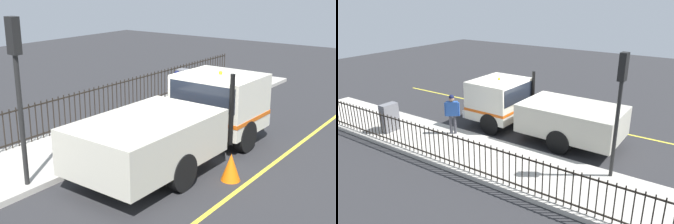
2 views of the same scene
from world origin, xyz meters
TOP-DOWN VIEW (x-y plane):
  - ground_plane at (0.00, 0.00)m, footprint 47.41×47.41m
  - sidewalk_slab at (2.93, 0.00)m, footprint 2.90×21.55m
  - lane_marking at (-2.41, 0.00)m, footprint 0.12×19.40m
  - work_truck at (-0.18, 0.51)m, footprint 2.57×6.86m
  - worker_standing at (2.05, -2.00)m, footprint 0.47×0.53m
  - iron_fence at (4.18, -0.00)m, footprint 0.04×18.35m
  - traffic_light_near at (1.79, 4.71)m, footprint 0.31×0.23m
  - utility_cabinet at (3.34, -4.49)m, footprint 0.75×0.39m
  - traffic_cone at (-1.97, 1.24)m, footprint 0.51×0.51m

SIDE VIEW (x-z plane):
  - ground_plane at x=0.00m, z-range 0.00..0.00m
  - lane_marking at x=-2.41m, z-range 0.00..0.01m
  - sidewalk_slab at x=2.93m, z-range 0.00..0.16m
  - traffic_cone at x=-1.97m, z-range 0.00..0.73m
  - utility_cabinet at x=3.34m, z-range 0.16..1.38m
  - iron_fence at x=4.18m, z-range 0.17..1.38m
  - work_truck at x=-0.18m, z-range -0.04..2.47m
  - worker_standing at x=2.05m, z-range 0.35..2.09m
  - traffic_light_near at x=1.79m, z-range 1.01..5.07m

